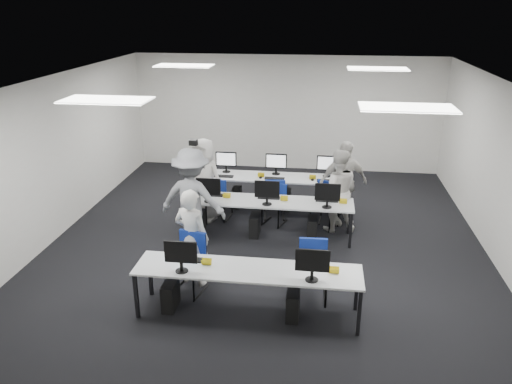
# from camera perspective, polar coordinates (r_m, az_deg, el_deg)

# --- Properties ---
(room) EXTENTS (9.00, 9.02, 3.00)m
(room) POSITION_cam_1_polar(r_m,az_deg,el_deg) (8.96, 1.28, 3.09)
(room) COLOR black
(room) RESTS_ON ground
(ceiling_panels) EXTENTS (5.20, 4.60, 0.02)m
(ceiling_panels) POSITION_cam_1_polar(r_m,az_deg,el_deg) (8.62, 1.37, 12.53)
(ceiling_panels) COLOR white
(ceiling_panels) RESTS_ON room
(desk_front) EXTENTS (3.20, 0.70, 0.73)m
(desk_front) POSITION_cam_1_polar(r_m,az_deg,el_deg) (7.10, -0.96, -9.15)
(desk_front) COLOR #AAADAF
(desk_front) RESTS_ON ground
(desk_mid) EXTENTS (3.20, 0.70, 0.73)m
(desk_mid) POSITION_cam_1_polar(r_m,az_deg,el_deg) (9.42, 1.38, -1.29)
(desk_mid) COLOR #AAADAF
(desk_mid) RESTS_ON ground
(desk_back) EXTENTS (3.20, 0.70, 0.73)m
(desk_back) POSITION_cam_1_polar(r_m,az_deg,el_deg) (10.73, 2.20, 1.50)
(desk_back) COLOR #AAADAF
(desk_back) RESTS_ON ground
(equipment_front) EXTENTS (2.51, 0.41, 1.19)m
(equipment_front) POSITION_cam_1_polar(r_m,az_deg,el_deg) (7.28, -2.49, -11.31)
(equipment_front) COLOR #0C56A4
(equipment_front) RESTS_ON desk_front
(equipment_mid) EXTENTS (2.91, 0.41, 1.19)m
(equipment_mid) POSITION_cam_1_polar(r_m,az_deg,el_deg) (9.55, 0.21, -3.07)
(equipment_mid) COLOR white
(equipment_mid) RESTS_ON desk_mid
(equipment_back) EXTENTS (2.91, 0.41, 1.19)m
(equipment_back) POSITION_cam_1_polar(r_m,az_deg,el_deg) (10.84, 3.20, -0.12)
(equipment_back) COLOR white
(equipment_back) RESTS_ON desk_back
(chair_0) EXTENTS (0.56, 0.59, 0.94)m
(chair_0) POSITION_cam_1_polar(r_m,az_deg,el_deg) (7.89, -7.72, -9.27)
(chair_0) COLOR navy
(chair_0) RESTS_ON ground
(chair_1) EXTENTS (0.46, 0.50, 0.91)m
(chair_1) POSITION_cam_1_polar(r_m,az_deg,el_deg) (7.70, 6.43, -10.09)
(chair_1) COLOR navy
(chair_1) RESTS_ON ground
(chair_2) EXTENTS (0.52, 0.54, 0.82)m
(chair_2) POSITION_cam_1_polar(r_m,az_deg,el_deg) (10.34, -4.84, -1.83)
(chair_2) COLOR navy
(chair_2) RESTS_ON ground
(chair_3) EXTENTS (0.52, 0.54, 0.81)m
(chair_3) POSITION_cam_1_polar(r_m,az_deg,el_deg) (10.14, 2.13, -2.23)
(chair_3) COLOR navy
(chair_3) RESTS_ON ground
(chair_4) EXTENTS (0.56, 0.59, 0.90)m
(chair_4) POSITION_cam_1_polar(r_m,az_deg,el_deg) (10.08, 7.74, -2.40)
(chair_4) COLOR navy
(chair_4) RESTS_ON ground
(chair_5) EXTENTS (0.49, 0.53, 0.90)m
(chair_5) POSITION_cam_1_polar(r_m,az_deg,el_deg) (10.43, -4.18, -1.45)
(chair_5) COLOR navy
(chair_5) RESTS_ON ground
(chair_6) EXTENTS (0.49, 0.52, 0.88)m
(chair_6) POSITION_cam_1_polar(r_m,az_deg,el_deg) (10.44, 2.11, -1.42)
(chair_6) COLOR navy
(chair_6) RESTS_ON ground
(chair_7) EXTENTS (0.44, 0.48, 0.84)m
(chair_7) POSITION_cam_1_polar(r_m,az_deg,el_deg) (10.30, 8.42, -2.03)
(chair_7) COLOR navy
(chair_7) RESTS_ON ground
(handbag) EXTENTS (0.38, 0.26, 0.29)m
(handbag) POSITION_cam_1_polar(r_m,az_deg,el_deg) (9.57, -7.30, 0.15)
(handbag) COLOR #926E4B
(handbag) RESTS_ON desk_mid
(student_0) EXTENTS (0.67, 0.54, 1.60)m
(student_0) POSITION_cam_1_polar(r_m,az_deg,el_deg) (7.87, -7.34, -5.17)
(student_0) COLOR silver
(student_0) RESTS_ON ground
(student_1) EXTENTS (0.85, 0.69, 1.65)m
(student_1) POSITION_cam_1_polar(r_m,az_deg,el_deg) (9.76, 9.23, 0.15)
(student_1) COLOR silver
(student_1) RESTS_ON ground
(student_2) EXTENTS (0.97, 0.79, 1.72)m
(student_2) POSITION_cam_1_polar(r_m,az_deg,el_deg) (10.19, -5.96, 1.41)
(student_2) COLOR silver
(student_2) RESTS_ON ground
(student_3) EXTENTS (1.09, 0.75, 1.72)m
(student_3) POSITION_cam_1_polar(r_m,az_deg,el_deg) (10.11, 9.94, 1.04)
(student_3) COLOR silver
(student_3) RESTS_ON ground
(photographer) EXTENTS (1.29, 0.84, 1.87)m
(photographer) POSITION_cam_1_polar(r_m,az_deg,el_deg) (9.01, -7.31, -0.79)
(photographer) COLOR gray
(photographer) RESTS_ON ground
(dslr_camera) EXTENTS (0.16, 0.20, 0.10)m
(dslr_camera) POSITION_cam_1_polar(r_m,az_deg,el_deg) (8.85, -7.17, 5.63)
(dslr_camera) COLOR black
(dslr_camera) RESTS_ON photographer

